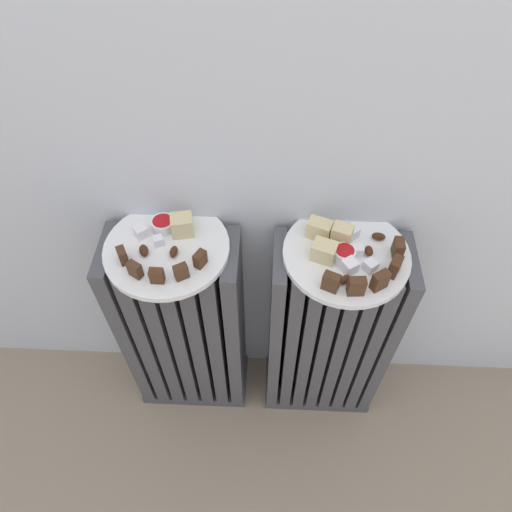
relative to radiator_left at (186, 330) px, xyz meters
The scene contains 33 objects.
ground_plane 0.45m from the radiator_left, 58.02° to the right, with size 6.00×6.00×0.00m, color gray.
radiator_left is the anchor object (origin of this frame).
radiator_right 0.35m from the radiator_left, ahead, with size 0.29×0.15×0.61m.
plate_left 0.32m from the radiator_left, ahead, with size 0.25×0.25×0.01m, color white.
plate_right 0.47m from the radiator_left, ahead, with size 0.25×0.25×0.01m, color white.
dark_cake_slice_left_0 0.35m from the radiator_left, 151.93° to the right, with size 0.03×0.02×0.03m, color #472B19.
dark_cake_slice_left_1 0.35m from the radiator_left, 121.32° to the right, with size 0.03×0.02×0.03m, color #472B19.
dark_cake_slice_left_2 0.35m from the radiator_left, 90.71° to the right, with size 0.03×0.02×0.03m, color #472B19.
dark_cake_slice_left_3 0.35m from the radiator_left, 60.10° to the right, with size 0.03×0.02×0.03m, color #472B19.
dark_cake_slice_left_4 0.35m from the radiator_left, 29.49° to the right, with size 0.03×0.02×0.03m, color #472B19.
marble_cake_slice_left_0 0.35m from the radiator_left, 53.33° to the left, with size 0.04×0.04×0.04m, color beige.
turkish_delight_left_0 0.34m from the radiator_left, 153.45° to the left, with size 0.02×0.02×0.02m, color white.
turkish_delight_left_1 0.33m from the radiator_left, 157.49° to the left, with size 0.02×0.02×0.02m, color white.
medjool_date_left_0 0.33m from the radiator_left, 45.98° to the right, with size 0.03×0.01×0.02m, color #3D1E0F.
medjool_date_left_1 0.33m from the radiator_left, 154.74° to the right, with size 0.03×0.02×0.02m, color #3D1E0F.
jam_bowl_left 0.34m from the radiator_left, 104.92° to the left, with size 0.05×0.05×0.02m.
dark_cake_slice_right_0 0.47m from the radiator_left, 15.34° to the right, with size 0.03×0.02×0.04m, color #472B19.
dark_cake_slice_right_1 0.50m from the radiator_left, 14.63° to the right, with size 0.03×0.02×0.04m, color #472B19.
dark_cake_slice_right_2 0.53m from the radiator_left, 11.14° to the right, with size 0.03×0.02×0.04m, color #472B19.
dark_cake_slice_right_3 0.55m from the radiator_left, ahead, with size 0.03×0.02×0.04m, color #472B19.
dark_cake_slice_right_4 0.56m from the radiator_left, ahead, with size 0.03×0.02×0.04m, color #472B19.
marble_cake_slice_right_0 0.48m from the radiator_left, ahead, with size 0.04×0.03×0.05m, color beige.
marble_cake_slice_right_1 0.46m from the radiator_left, ahead, with size 0.04×0.03×0.04m, color beige.
marble_cake_slice_right_2 0.45m from the radiator_left, ahead, with size 0.05×0.03×0.04m, color beige.
turkish_delight_right_0 0.49m from the radiator_left, ahead, with size 0.03×0.03×0.03m, color white.
turkish_delight_right_1 0.49m from the radiator_left, ahead, with size 0.02×0.02×0.02m, color white.
turkish_delight_right_2 0.51m from the radiator_left, ahead, with size 0.02×0.02×0.02m, color white.
turkish_delight_right_3 0.50m from the radiator_left, ahead, with size 0.02×0.02×0.02m, color white.
medjool_date_right_0 0.51m from the radiator_left, ahead, with size 0.02×0.02×0.01m, color #3D1E0F.
medjool_date_right_1 0.53m from the radiator_left, ahead, with size 0.03×0.02×0.01m, color #3D1E0F.
medjool_date_right_2 0.48m from the radiator_left, 11.73° to the right, with size 0.03×0.01×0.02m, color #3D1E0F.
jam_bowl_right 0.48m from the radiator_left, ahead, with size 0.04×0.04×0.02m.
fork 0.48m from the radiator_left, ahead, with size 0.02×0.09×0.00m.
Camera 1 is at (0.03, -0.30, 1.32)m, focal length 32.89 mm.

